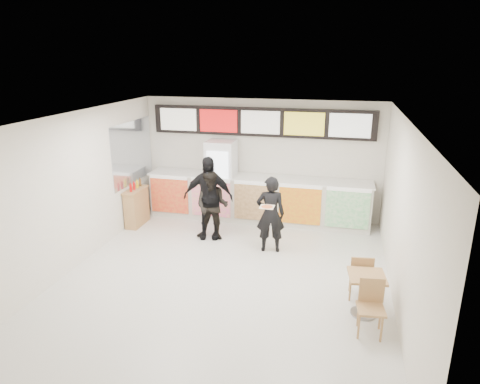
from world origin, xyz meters
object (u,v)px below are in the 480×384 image
(service_counter, at_px, (257,199))
(cafe_table, at_px, (366,287))
(drinks_fridge, at_px, (221,180))
(customer_left, at_px, (212,206))
(customer_mid, at_px, (208,198))
(condiment_ledge, at_px, (137,207))
(customer_main, at_px, (270,214))

(service_counter, distance_m, cafe_table, 4.43)
(drinks_fridge, xyz_separation_m, customer_left, (0.18, -1.37, -0.21))
(customer_left, distance_m, customer_mid, 0.21)
(cafe_table, bearing_deg, customer_mid, 138.33)
(customer_mid, height_order, cafe_table, customer_mid)
(service_counter, bearing_deg, cafe_table, -55.64)
(service_counter, xyz_separation_m, condiment_ledge, (-2.82, -0.97, -0.11))
(customer_mid, bearing_deg, customer_main, -22.60)
(drinks_fridge, xyz_separation_m, customer_main, (1.55, -1.68, -0.18))
(service_counter, height_order, customer_mid, customer_mid)
(customer_main, relative_size, customer_left, 1.04)
(customer_left, distance_m, cafe_table, 4.00)
(drinks_fridge, relative_size, condiment_ledge, 1.84)
(cafe_table, height_order, condiment_ledge, condiment_ledge)
(service_counter, relative_size, drinks_fridge, 2.78)
(service_counter, xyz_separation_m, drinks_fridge, (-0.93, 0.02, 0.43))
(customer_left, height_order, customer_mid, customer_mid)
(drinks_fridge, bearing_deg, customer_main, -47.31)
(drinks_fridge, xyz_separation_m, condiment_ledge, (-1.89, -0.99, -0.53))
(service_counter, relative_size, customer_left, 3.51)
(drinks_fridge, relative_size, customer_mid, 1.05)
(condiment_ledge, bearing_deg, cafe_table, -26.79)
(customer_main, height_order, cafe_table, customer_main)
(customer_mid, bearing_deg, cafe_table, -43.47)
(drinks_fridge, bearing_deg, service_counter, -0.99)
(service_counter, distance_m, customer_left, 1.57)
(customer_main, xyz_separation_m, customer_mid, (-1.49, 0.38, 0.13))
(service_counter, distance_m, drinks_fridge, 1.03)
(customer_main, relative_size, condiment_ledge, 1.52)
(service_counter, relative_size, condiment_ledge, 5.10)
(service_counter, xyz_separation_m, cafe_table, (2.50, -3.66, -0.08))
(customer_left, bearing_deg, condiment_ledge, 170.42)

